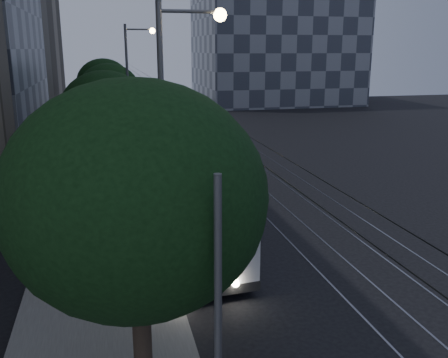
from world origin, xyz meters
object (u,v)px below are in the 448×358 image
car_white_d (146,121)px  car_white_c (142,134)px  car_white_a (147,152)px  streetlamp_far (133,76)px  car_white_b (161,147)px  streetlamp_near (174,117)px  pickup_silver (156,165)px  trolleybus (182,204)px

car_white_d → car_white_c: bearing=-101.5°
car_white_a → car_white_c: (0.36, 8.58, -0.07)m
car_white_a → streetlamp_far: (-0.49, 4.51, 5.17)m
car_white_a → car_white_b: 2.07m
streetlamp_near → pickup_silver: bearing=87.2°
car_white_a → streetlamp_near: bearing=-88.5°
pickup_silver → car_white_a: 4.68m
car_white_c → car_white_d: size_ratio=1.02×
car_white_b → trolleybus: bearing=-114.8°
pickup_silver → car_white_c: bearing=68.4°
car_white_d → streetlamp_near: (-1.85, -35.54, 5.09)m
pickup_silver → streetlamp_near: bearing=-113.8°
trolleybus → streetlamp_far: size_ratio=1.20×
trolleybus → car_white_b: (1.05, 17.32, -0.90)m
trolleybus → car_white_b: size_ratio=2.42×
trolleybus → car_white_b: trolleybus is taller
car_white_a → streetlamp_near: 19.60m
pickup_silver → car_white_b: pickup_silver is taller
streetlamp_far → trolleybus: bearing=-88.0°
pickup_silver → car_white_c: (0.15, 13.26, -0.16)m
car_white_c → car_white_d: 8.08m
trolleybus → car_white_b: bearing=81.9°
pickup_silver → car_white_d: (1.15, 21.28, -0.16)m
car_white_a → car_white_b: size_ratio=0.88×
trolleybus → streetlamp_near: size_ratio=1.24×
car_white_c → streetlamp_far: size_ratio=0.41×
car_white_a → car_white_d: car_white_a is taller
car_white_d → streetlamp_far: (-1.85, -12.09, 5.22)m
trolleybus → streetlamp_near: (-0.69, -3.27, 4.15)m
pickup_silver → car_white_c: size_ratio=1.48×
trolleybus → car_white_d: trolleybus is taller
pickup_silver → car_white_c: pickup_silver is taller
trolleybus → pickup_silver: size_ratio=1.99×
car_white_c → car_white_d: (1.00, 8.02, 0.01)m
car_white_c → car_white_d: car_white_d is taller
pickup_silver → car_white_a: (-0.21, 4.67, -0.10)m
car_white_b → car_white_c: bearing=76.0°
pickup_silver → car_white_a: pickup_silver is taller
pickup_silver → car_white_b: bearing=59.7°
trolleybus → streetlamp_far: (-0.69, 20.18, 4.28)m
streetlamp_far → streetlamp_near: bearing=-90.0°
streetlamp_near → trolleybus: bearing=78.0°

